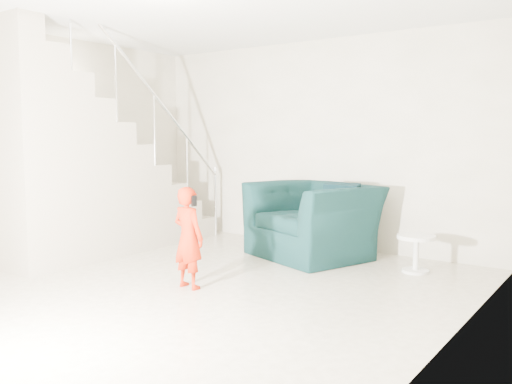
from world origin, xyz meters
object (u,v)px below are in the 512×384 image
side_table (416,247)px  staircase (81,178)px  armchair (313,220)px  toddler (188,238)px

side_table → staircase: bearing=-157.6°
armchair → staircase: 2.87m
toddler → staircase: 2.14m
armchair → staircase: bearing=-126.7°
toddler → side_table: size_ratio=2.42×
toddler → armchair: bearing=-94.4°
side_table → armchair: bearing=178.0°
armchair → side_table: (1.29, -0.04, -0.17)m
toddler → side_table: (1.59, 1.85, -0.22)m
staircase → armchair: bearing=33.2°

